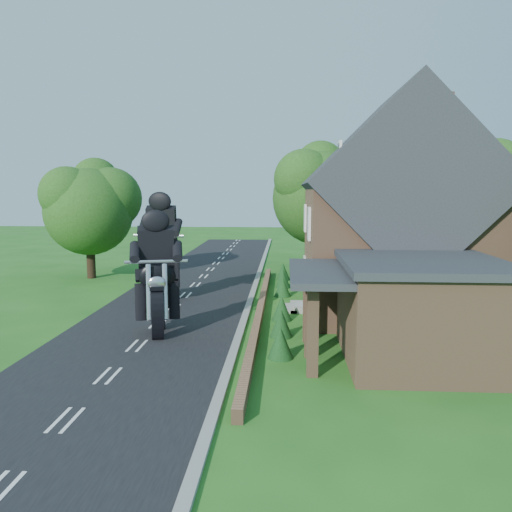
# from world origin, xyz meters

# --- Properties ---
(ground) EXTENTS (120.00, 120.00, 0.00)m
(ground) POSITION_xyz_m (0.00, 0.00, 0.00)
(ground) COLOR #205A19
(ground) RESTS_ON ground
(road) EXTENTS (7.00, 80.00, 0.02)m
(road) POSITION_xyz_m (0.00, 0.00, 0.01)
(road) COLOR black
(road) RESTS_ON ground
(kerb) EXTENTS (0.30, 80.00, 0.12)m
(kerb) POSITION_xyz_m (3.65, 0.00, 0.06)
(kerb) COLOR gray
(kerb) RESTS_ON ground
(garden_wall) EXTENTS (0.30, 22.00, 0.40)m
(garden_wall) POSITION_xyz_m (4.30, 5.00, 0.20)
(garden_wall) COLOR #91674A
(garden_wall) RESTS_ON ground
(house) EXTENTS (9.54, 8.64, 10.24)m
(house) POSITION_xyz_m (10.49, 6.00, 4.34)
(house) COLOR #91674A
(house) RESTS_ON ground
(annex) EXTENTS (7.05, 5.94, 3.44)m
(annex) POSITION_xyz_m (9.87, -0.80, 1.77)
(annex) COLOR #91674A
(annex) RESTS_ON ground
(tree_house_right) EXTENTS (6.51, 6.00, 8.40)m
(tree_house_right) POSITION_xyz_m (16.65, 8.62, 5.19)
(tree_house_right) COLOR black
(tree_house_right) RESTS_ON ground
(tree_behind_house) EXTENTS (7.81, 7.20, 10.08)m
(tree_behind_house) POSITION_xyz_m (14.18, 16.14, 6.23)
(tree_behind_house) COLOR black
(tree_behind_house) RESTS_ON ground
(tree_behind_left) EXTENTS (6.94, 6.40, 9.16)m
(tree_behind_left) POSITION_xyz_m (8.16, 17.13, 5.73)
(tree_behind_left) COLOR black
(tree_behind_left) RESTS_ON ground
(tree_far_road) EXTENTS (6.08, 5.60, 7.84)m
(tree_far_road) POSITION_xyz_m (-6.86, 14.11, 4.84)
(tree_far_road) COLOR black
(tree_far_road) RESTS_ON ground
(shrub_a) EXTENTS (0.90, 0.90, 1.10)m
(shrub_a) POSITION_xyz_m (5.30, -1.00, 0.55)
(shrub_a) COLOR #113815
(shrub_a) RESTS_ON ground
(shrub_b) EXTENTS (0.90, 0.90, 1.10)m
(shrub_b) POSITION_xyz_m (5.30, 1.50, 0.55)
(shrub_b) COLOR #113815
(shrub_b) RESTS_ON ground
(shrub_c) EXTENTS (0.90, 0.90, 1.10)m
(shrub_c) POSITION_xyz_m (5.30, 4.00, 0.55)
(shrub_c) COLOR #113815
(shrub_c) RESTS_ON ground
(shrub_d) EXTENTS (0.90, 0.90, 1.10)m
(shrub_d) POSITION_xyz_m (5.30, 9.00, 0.55)
(shrub_d) COLOR #113815
(shrub_d) RESTS_ON ground
(shrub_e) EXTENTS (0.90, 0.90, 1.10)m
(shrub_e) POSITION_xyz_m (5.30, 11.50, 0.55)
(shrub_e) COLOR #113815
(shrub_e) RESTS_ON ground
(shrub_f) EXTENTS (0.90, 0.90, 1.10)m
(shrub_f) POSITION_xyz_m (5.30, 14.00, 0.55)
(shrub_f) COLOR #113815
(shrub_f) RESTS_ON ground
(motorcycle_lead) EXTENTS (0.77, 1.64, 1.48)m
(motorcycle_lead) POSITION_xyz_m (0.43, 1.45, 0.74)
(motorcycle_lead) COLOR black
(motorcycle_lead) RESTS_ON ground
(motorcycle_follow) EXTENTS (0.66, 1.85, 1.68)m
(motorcycle_follow) POSITION_xyz_m (-0.94, 7.82, 0.84)
(motorcycle_follow) COLOR black
(motorcycle_follow) RESTS_ON ground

